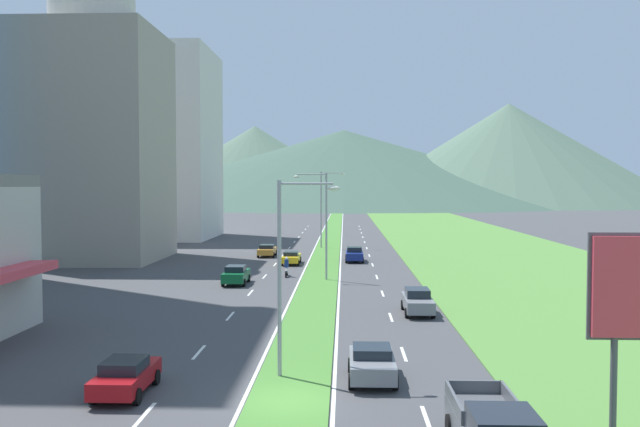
{
  "coord_description": "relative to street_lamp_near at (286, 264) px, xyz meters",
  "views": [
    {
      "loc": [
        2.16,
        -25.3,
        8.39
      ],
      "look_at": [
        -0.65,
        51.17,
        5.03
      ],
      "focal_mm": 37.41,
      "sensor_mm": 36.0,
      "label": 1
    }
  ],
  "objects": [
    {
      "name": "ground_plane",
      "position": [
        0.35,
        -3.27,
        -4.95
      ],
      "size": [
        600.0,
        600.0,
        0.0
      ],
      "primitive_type": "plane",
      "color": "#424244"
    },
    {
      "name": "grass_median",
      "position": [
        0.35,
        56.73,
        -4.92
      ],
      "size": [
        3.2,
        240.0,
        0.06
      ],
      "primitive_type": "cube",
      "color": "#477F33",
      "rests_on": "ground_plane"
    },
    {
      "name": "grass_verge_right",
      "position": [
        20.95,
        56.73,
        -4.92
      ],
      "size": [
        24.0,
        240.0,
        0.06
      ],
      "primitive_type": "cube",
      "color": "#518438",
      "rests_on": "ground_plane"
    },
    {
      "name": "lane_dash_left_2",
      "position": [
        -4.75,
        -5.02,
        -4.94
      ],
      "size": [
        0.16,
        2.8,
        0.01
      ],
      "primitive_type": "cube",
      "color": "silver",
      "rests_on": "ground_plane"
    },
    {
      "name": "lane_dash_left_3",
      "position": [
        -4.75,
        4.1,
        -4.94
      ],
      "size": [
        0.16,
        2.8,
        0.01
      ],
      "primitive_type": "cube",
      "color": "silver",
      "rests_on": "ground_plane"
    },
    {
      "name": "lane_dash_left_4",
      "position": [
        -4.75,
        13.23,
        -4.94
      ],
      "size": [
        0.16,
        2.8,
        0.01
      ],
      "primitive_type": "cube",
      "color": "silver",
      "rests_on": "ground_plane"
    },
    {
      "name": "lane_dash_left_5",
      "position": [
        -4.75,
        22.36,
        -4.94
      ],
      "size": [
        0.16,
        2.8,
        0.01
      ],
      "primitive_type": "cube",
      "color": "silver",
      "rests_on": "ground_plane"
    },
    {
      "name": "lane_dash_left_6",
      "position": [
        -4.75,
        31.48,
        -4.94
      ],
      "size": [
        0.16,
        2.8,
        0.01
      ],
      "primitive_type": "cube",
      "color": "silver",
      "rests_on": "ground_plane"
    },
    {
      "name": "lane_dash_left_7",
      "position": [
        -4.75,
        40.61,
        -4.94
      ],
      "size": [
        0.16,
        2.8,
        0.01
      ],
      "primitive_type": "cube",
      "color": "silver",
      "rests_on": "ground_plane"
    },
    {
      "name": "lane_dash_left_8",
      "position": [
        -4.75,
        49.73,
        -4.94
      ],
      "size": [
        0.16,
        2.8,
        0.01
      ],
      "primitive_type": "cube",
      "color": "silver",
      "rests_on": "ground_plane"
    },
    {
      "name": "lane_dash_left_9",
      "position": [
        -4.75,
        58.86,
        -4.94
      ],
      "size": [
        0.16,
        2.8,
        0.01
      ],
      "primitive_type": "cube",
      "color": "silver",
      "rests_on": "ground_plane"
    },
    {
      "name": "lane_dash_left_10",
      "position": [
        -4.75,
        67.99,
        -4.94
      ],
      "size": [
        0.16,
        2.8,
        0.01
      ],
      "primitive_type": "cube",
      "color": "silver",
      "rests_on": "ground_plane"
    },
    {
      "name": "lane_dash_left_11",
      "position": [
        -4.75,
        77.11,
        -4.94
      ],
      "size": [
        0.16,
        2.8,
        0.01
      ],
      "primitive_type": "cube",
      "color": "silver",
      "rests_on": "ground_plane"
    },
    {
      "name": "lane_dash_left_12",
      "position": [
        -4.75,
        86.24,
        -4.94
      ],
      "size": [
        0.16,
        2.8,
        0.01
      ],
      "primitive_type": "cube",
      "color": "silver",
      "rests_on": "ground_plane"
    },
    {
      "name": "lane_dash_left_13",
      "position": [
        -4.75,
        95.36,
        -4.94
      ],
      "size": [
        0.16,
        2.8,
        0.01
      ],
      "primitive_type": "cube",
      "color": "silver",
      "rests_on": "ground_plane"
    },
    {
      "name": "lane_dash_left_14",
      "position": [
        -4.75,
        104.49,
        -4.94
      ],
      "size": [
        0.16,
        2.8,
        0.01
      ],
      "primitive_type": "cube",
      "color": "silver",
      "rests_on": "ground_plane"
    },
    {
      "name": "lane_dash_right_2",
      "position": [
        5.45,
        -5.02,
        -4.94
      ],
      "size": [
        0.16,
        2.8,
        0.01
      ],
      "primitive_type": "cube",
      "color": "silver",
      "rests_on": "ground_plane"
    },
    {
      "name": "lane_dash_right_3",
      "position": [
        5.45,
        4.1,
        -4.94
      ],
      "size": [
        0.16,
        2.8,
        0.01
      ],
      "primitive_type": "cube",
      "color": "silver",
      "rests_on": "ground_plane"
    },
    {
      "name": "lane_dash_right_4",
      "position": [
        5.45,
        13.23,
        -4.94
      ],
      "size": [
        0.16,
        2.8,
        0.01
      ],
      "primitive_type": "cube",
      "color": "silver",
      "rests_on": "ground_plane"
    },
    {
      "name": "lane_dash_right_5",
      "position": [
        5.45,
        22.36,
        -4.94
      ],
      "size": [
        0.16,
        2.8,
        0.01
      ],
      "primitive_type": "cube",
      "color": "silver",
      "rests_on": "ground_plane"
    },
    {
      "name": "lane_dash_right_6",
      "position": [
        5.45,
        31.48,
        -4.94
      ],
      "size": [
        0.16,
        2.8,
        0.01
      ],
      "primitive_type": "cube",
      "color": "silver",
      "rests_on": "ground_plane"
    },
    {
      "name": "lane_dash_right_7",
      "position": [
        5.45,
        40.61,
        -4.94
      ],
      "size": [
        0.16,
        2.8,
        0.01
      ],
      "primitive_type": "cube",
      "color": "silver",
      "rests_on": "ground_plane"
    },
    {
      "name": "lane_dash_right_8",
      "position": [
        5.45,
        49.73,
        -4.94
      ],
      "size": [
        0.16,
        2.8,
        0.01
      ],
      "primitive_type": "cube",
      "color": "silver",
      "rests_on": "ground_plane"
    },
    {
      "name": "lane_dash_right_9",
      "position": [
        5.45,
        58.86,
        -4.94
      ],
      "size": [
        0.16,
        2.8,
        0.01
      ],
      "primitive_type": "cube",
      "color": "silver",
      "rests_on": "ground_plane"
    },
    {
      "name": "lane_dash_right_10",
      "position": [
        5.45,
        67.99,
        -4.94
      ],
      "size": [
        0.16,
        2.8,
        0.01
      ],
      "primitive_type": "cube",
      "color": "silver",
      "rests_on": "ground_plane"
    },
    {
      "name": "lane_dash_right_11",
      "position": [
        5.45,
        77.11,
        -4.94
      ],
      "size": [
        0.16,
        2.8,
        0.01
      ],
      "primitive_type": "cube",
      "color": "silver",
      "rests_on": "ground_plane"
    },
    {
      "name": "lane_dash_right_12",
      "position": [
        5.45,
        86.24,
        -4.94
      ],
      "size": [
        0.16,
        2.8,
        0.01
      ],
      "primitive_type": "cube",
      "color": "silver",
      "rests_on": "ground_plane"
    },
    {
      "name": "lane_dash_right_13",
      "position": [
        5.45,
        95.36,
        -4.94
      ],
      "size": [
        0.16,
        2.8,
        0.01
      ],
      "primitive_type": "cube",
      "color": "silver",
      "rests_on": "ground_plane"
    },
    {
      "name": "lane_dash_right_14",
      "position": [
        5.45,
        104.49,
        -4.94
      ],
      "size": [
        0.16,
        2.8,
        0.01
      ],
      "primitive_type": "cube",
      "color": "silver",
      "rests_on": "ground_plane"
    },
    {
      "name": "edge_line_median_left",
      "position": [
        -1.4,
        56.73,
        -4.94
      ],
      "size": [
        0.16,
        240.0,
        0.01
      ],
      "primitive_type": "cube",
      "color": "silver",
      "rests_on": "ground_plane"
    },
    {
      "name": "edge_line_median_right",
      "position": [
        2.1,
        56.73,
        -4.94
      ],
      "size": [
        0.16,
        240.0,
        0.01
      ],
      "primitive_type": "cube",
      "color": "silver",
      "rests_on": "ground_plane"
    },
    {
      "name": "domed_building",
      "position": [
        -25.19,
        44.33,
        10.39
      ],
      "size": [
        14.61,
        14.61,
        35.85
      ],
      "color": "#9E9384",
      "rests_on": "ground_plane"
    },
    {
      "name": "midrise_colored",
      "position": [
        -26.95,
        74.88,
        9.62
      ],
      "size": [
        17.78,
        17.78,
        29.14
      ],
      "primitive_type": "cube",
      "color": "silver",
      "rests_on": "ground_plane"
    },
    {
      "name": "hill_far_left",
      "position": [
        -41.28,
        296.18,
        13.48
      ],
      "size": [
        121.92,
        121.92,
        36.84
      ],
      "primitive_type": "cone",
      "color": "#516B56",
      "rests_on": "ground_plane"
    },
    {
      "name": "hill_far_center",
      "position": [
        2.27,
        272.24,
        11.44
      ],
      "size": [
        220.52,
        220.52,
        32.78
      ],
      "primitive_type": "cone",
      "color": "#3D5647",
      "rests_on": "ground_plane"
    },
    {
      "name": "hill_far_right",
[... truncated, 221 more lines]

